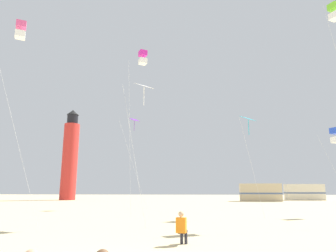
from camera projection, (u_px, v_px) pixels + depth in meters
kite_flyer_standing at (182, 227)px, 10.57m from camera, size 0.41×0.55×1.16m
kite_diamond_white at (143, 90)px, 17.67m from camera, size 1.83×1.83×8.16m
kite_box_lime at (334, 12)px, 20.10m from camera, size 1.85×1.48×14.22m
kite_box_magenta at (143, 58)px, 24.67m from camera, size 1.69×1.71×13.17m
kite_diamond_cyan at (248, 122)px, 21.54m from camera, size 1.34×1.34×7.14m
kite_box_blue at (336, 135)px, 22.53m from camera, size 1.84×1.84×6.48m
kite_diamond_violet at (134, 123)px, 31.55m from camera, size 3.08×2.31×9.36m
kite_box_rainbow at (21, 30)px, 19.41m from camera, size 3.22×3.03×12.66m
lighthouse_distant at (70, 157)px, 55.35m from camera, size 2.80×2.80×16.80m
rv_van_tan at (260, 192)px, 48.17m from camera, size 6.59×2.79×2.80m
rv_van_cream at (304, 192)px, 53.00m from camera, size 6.51×2.54×2.80m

